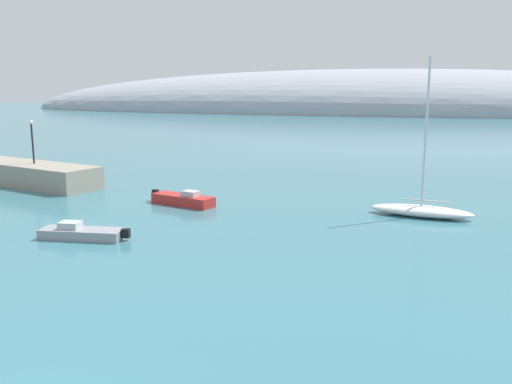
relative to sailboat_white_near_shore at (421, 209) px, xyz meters
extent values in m
cube|color=gray|center=(-35.93, 1.43, 0.47)|extent=(18.96, 7.76, 1.95)
ellipsoid|color=#999EA8|center=(-33.01, 172.89, -0.51)|extent=(296.92, 72.13, 32.78)
ellipsoid|color=white|center=(0.00, 0.00, -0.13)|extent=(6.90, 2.51, 0.75)
cylinder|color=silver|center=(0.00, 0.00, 5.18)|extent=(0.16, 0.16, 9.87)
cube|color=silver|center=(0.30, -0.02, 0.60)|extent=(3.04, 0.34, 0.10)
cube|color=red|center=(-16.95, -2.16, -0.13)|extent=(5.22, 2.56, 0.75)
cube|color=black|center=(-19.64, -1.56, 0.06)|extent=(0.51, 0.45, 0.68)
cube|color=#B2B7C1|center=(-16.21, -2.33, 0.44)|extent=(1.37, 1.14, 0.40)
cube|color=gray|center=(-18.17, -12.35, -0.22)|extent=(5.00, 2.39, 0.58)
cube|color=black|center=(-15.57, -11.84, -0.07)|extent=(0.50, 0.44, 0.52)
cube|color=#B2B7C1|center=(-18.87, -12.49, 0.27)|extent=(1.30, 1.10, 0.40)
cylinder|color=black|center=(-33.59, 1.09, 3.19)|extent=(0.16, 0.16, 3.51)
sphere|color=#EAEACC|center=(-33.59, 1.09, 5.13)|extent=(0.36, 0.36, 0.36)
camera|label=1|loc=(1.32, -36.91, 7.94)|focal=37.33mm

